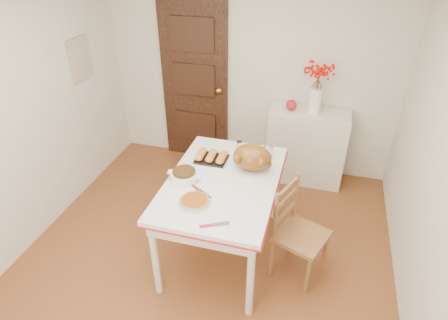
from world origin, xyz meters
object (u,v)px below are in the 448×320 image
(chair_oak, at_px, (302,234))
(pumpkin_pie, at_px, (194,201))
(kitchen_table, at_px, (223,217))
(turkey_platter, at_px, (252,159))
(sideboard, at_px, (306,147))

(chair_oak, relative_size, pumpkin_pie, 3.75)
(pumpkin_pie, bearing_deg, kitchen_table, 70.54)
(kitchen_table, relative_size, pumpkin_pie, 5.68)
(turkey_platter, height_order, pumpkin_pie, turkey_platter)
(chair_oak, height_order, pumpkin_pie, chair_oak)
(sideboard, distance_m, pumpkin_pie, 2.04)
(turkey_platter, bearing_deg, chair_oak, -30.28)
(kitchen_table, height_order, pumpkin_pie, pumpkin_pie)
(turkey_platter, bearing_deg, sideboard, 70.48)
(kitchen_table, distance_m, chair_oak, 0.74)
(turkey_platter, distance_m, pumpkin_pie, 0.69)
(chair_oak, xyz_separation_m, pumpkin_pie, (-0.87, -0.29, 0.41))
(kitchen_table, xyz_separation_m, pumpkin_pie, (-0.13, -0.37, 0.45))
(chair_oak, distance_m, pumpkin_pie, 1.00)
(kitchen_table, height_order, turkey_platter, turkey_platter)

